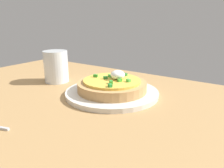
# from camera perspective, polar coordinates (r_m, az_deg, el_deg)

# --- Properties ---
(dining_table) EXTENTS (1.18, 0.76, 0.03)m
(dining_table) POSITION_cam_1_polar(r_m,az_deg,el_deg) (0.60, -7.69, -5.92)
(dining_table) COLOR #A57E4D
(dining_table) RESTS_ON ground
(plate) EXTENTS (0.27, 0.27, 0.01)m
(plate) POSITION_cam_1_polar(r_m,az_deg,el_deg) (0.64, 0.00, -2.27)
(plate) COLOR silver
(plate) RESTS_ON dining_table
(pizza) EXTENTS (0.20, 0.20, 0.06)m
(pizza) POSITION_cam_1_polar(r_m,az_deg,el_deg) (0.63, 0.06, -0.25)
(pizza) COLOR tan
(pizza) RESTS_ON plate
(cup_near) EXTENTS (0.08, 0.08, 0.11)m
(cup_near) POSITION_cam_1_polar(r_m,az_deg,el_deg) (0.79, -14.40, 4.00)
(cup_near) COLOR silver
(cup_near) RESTS_ON dining_table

